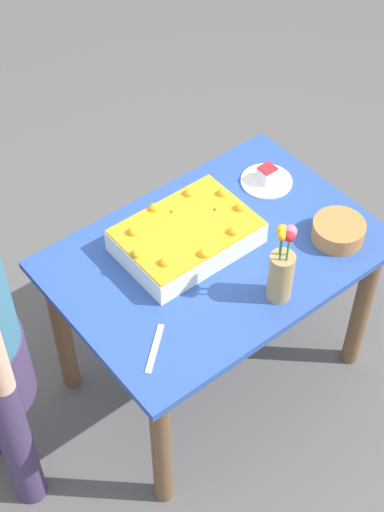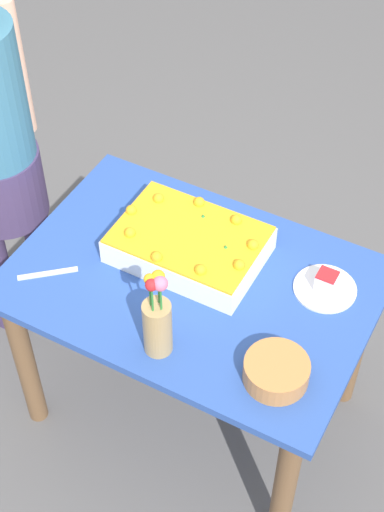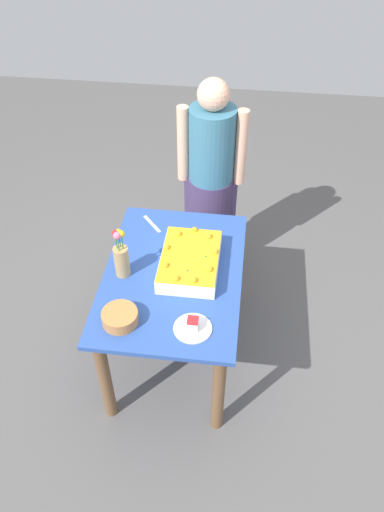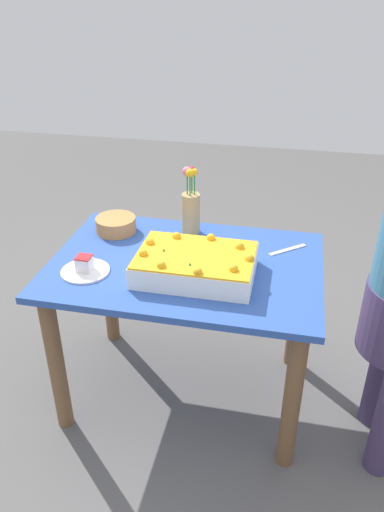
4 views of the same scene
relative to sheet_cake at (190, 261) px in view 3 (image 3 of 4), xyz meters
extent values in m
plane|color=#5B5958|center=(-0.06, 0.09, -0.77)|extent=(8.00, 8.00, 0.00)
cube|color=#2E51A3|center=(-0.06, 0.09, -0.06)|extent=(1.13, 0.78, 0.03)
cylinder|color=brown|center=(-0.55, -0.23, -0.43)|extent=(0.07, 0.07, 0.69)
cylinder|color=brown|center=(0.43, -0.23, -0.43)|extent=(0.07, 0.07, 0.69)
cylinder|color=brown|center=(-0.55, 0.40, -0.43)|extent=(0.07, 0.07, 0.69)
cylinder|color=brown|center=(0.43, 0.40, -0.43)|extent=(0.07, 0.07, 0.69)
cube|color=white|center=(0.00, 0.00, -0.01)|extent=(0.47, 0.32, 0.09)
cube|color=gold|center=(0.00, 0.00, 0.04)|extent=(0.46, 0.32, 0.01)
sphere|color=gold|center=(0.21, 0.00, 0.05)|extent=(0.04, 0.04, 0.04)
sphere|color=gold|center=(0.16, 0.09, 0.05)|extent=(0.04, 0.04, 0.04)
sphere|color=gold|center=(0.04, 0.14, 0.05)|extent=(0.04, 0.04, 0.04)
sphere|color=gold|center=(-0.11, 0.12, 0.05)|extent=(0.04, 0.04, 0.04)
sphere|color=gold|center=(-0.20, 0.05, 0.05)|extent=(0.04, 0.04, 0.04)
sphere|color=gold|center=(-0.20, -0.05, 0.05)|extent=(0.04, 0.04, 0.04)
sphere|color=gold|center=(-0.11, -0.12, 0.05)|extent=(0.04, 0.04, 0.04)
sphere|color=gold|center=(0.04, -0.14, 0.05)|extent=(0.04, 0.04, 0.04)
sphere|color=gold|center=(0.16, -0.09, 0.05)|extent=(0.04, 0.04, 0.04)
cone|color=#2D8438|center=(-0.13, 0.00, 0.05)|extent=(0.02, 0.02, 0.02)
cone|color=#2D8438|center=(0.00, -0.09, 0.05)|extent=(0.02, 0.02, 0.02)
cylinder|color=white|center=(-0.44, -0.07, -0.05)|extent=(0.20, 0.20, 0.01)
cube|color=white|center=(-0.44, -0.07, -0.01)|extent=(0.06, 0.06, 0.06)
cube|color=red|center=(-0.44, -0.07, 0.02)|extent=(0.06, 0.06, 0.01)
cube|color=silver|center=(0.35, 0.29, -0.05)|extent=(0.16, 0.14, 0.00)
cylinder|color=tan|center=(-0.10, 0.37, 0.05)|extent=(0.08, 0.08, 0.19)
cylinder|color=#2D8438|center=(-0.08, 0.37, 0.19)|extent=(0.01, 0.01, 0.11)
sphere|color=#FDAE1F|center=(-0.08, 0.37, 0.25)|extent=(0.03, 0.03, 0.03)
cylinder|color=#2D8438|center=(-0.10, 0.38, 0.19)|extent=(0.01, 0.01, 0.11)
sphere|color=red|center=(-0.10, 0.38, 0.25)|extent=(0.03, 0.03, 0.03)
cylinder|color=#2D8438|center=(-0.12, 0.37, 0.19)|extent=(0.01, 0.01, 0.11)
sphere|color=pink|center=(-0.12, 0.37, 0.25)|extent=(0.04, 0.04, 0.04)
cylinder|color=#2D8438|center=(-0.10, 0.35, 0.19)|extent=(0.01, 0.01, 0.11)
sphere|color=gold|center=(-0.10, 0.35, 0.25)|extent=(0.04, 0.04, 0.04)
cylinder|color=#C17D41|center=(-0.44, 0.30, -0.01)|extent=(0.19, 0.19, 0.07)
cylinder|color=#44355B|center=(0.80, 0.09, -0.38)|extent=(0.11, 0.11, 0.78)
cylinder|color=#44355B|center=(0.80, -0.17, -0.38)|extent=(0.11, 0.11, 0.78)
cylinder|color=#44355B|center=(0.80, -0.04, -0.11)|extent=(0.31, 0.31, 0.28)
cylinder|color=teal|center=(0.80, -0.04, 0.27)|extent=(0.30, 0.30, 0.52)
sphere|color=#F1B695|center=(0.80, -0.04, 0.62)|extent=(0.20, 0.20, 0.20)
cylinder|color=#F1B695|center=(0.80, 0.15, 0.27)|extent=(0.08, 0.08, 0.52)
cylinder|color=#F1B695|center=(0.80, -0.23, 0.27)|extent=(0.08, 0.08, 0.52)
camera|label=1|loc=(1.15, 1.48, 1.97)|focal=55.00mm
camera|label=2|loc=(-0.83, 1.51, 1.81)|focal=55.00mm
camera|label=3|loc=(-2.02, -0.27, 1.95)|focal=35.00mm
camera|label=4|loc=(0.34, -1.67, 1.01)|focal=35.00mm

